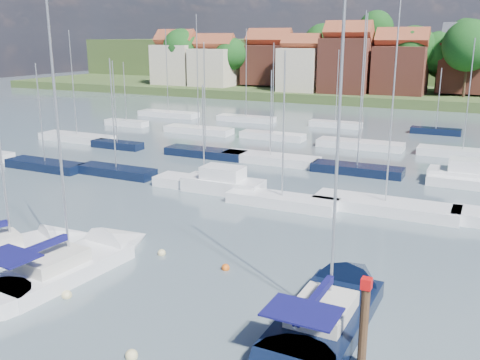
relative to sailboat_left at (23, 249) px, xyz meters
The scene contains 11 objects.
ground 38.67m from the sailboat_left, 74.80° to the left, with size 260.00×260.00×0.00m, color #43545B.
sailboat_left is the anchor object (origin of this frame).
sailboat_centre 4.64m from the sailboat_left, ahead, with size 4.61×12.97×17.19m.
sailboat_navy 19.33m from the sailboat_left, ahead, with size 3.75×13.14×18.03m.
timber_piling 21.55m from the sailboat_left, ahead, with size 0.40×0.40×6.10m.
buoy_c 7.15m from the sailboat_left, 25.93° to the right, with size 0.53×0.53×0.53m, color beige.
buoy_d 14.05m from the sailboat_left, 25.49° to the right, with size 0.54×0.54×0.54m, color beige.
buoy_e 12.69m from the sailboat_left, 15.49° to the left, with size 0.48×0.48×0.48m, color #D85914.
buoy_h 8.53m from the sailboat_left, 24.99° to the left, with size 0.49×0.49×0.49m, color beige.
marina_field 34.63m from the sailboat_left, 69.64° to the left, with size 79.62×41.41×15.93m.
far_shore_town 130.64m from the sailboat_left, 84.56° to the left, with size 212.46×90.00×22.27m.
Camera 1 is at (15.07, -18.98, 12.91)m, focal length 40.00 mm.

